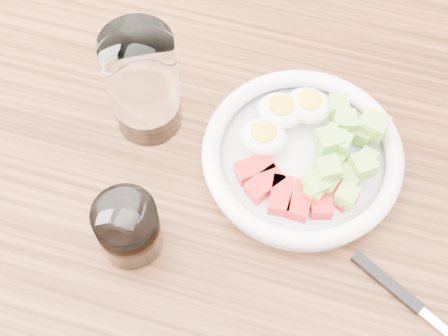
# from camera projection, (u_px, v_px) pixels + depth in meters

# --- Properties ---
(ground) EXTENTS (4.00, 4.00, 0.00)m
(ground) POSITION_uv_depth(u_px,v_px,m) (227.00, 333.00, 1.44)
(ground) COLOR brown
(ground) RESTS_ON ground
(dining_table) EXTENTS (1.50, 0.90, 0.77)m
(dining_table) POSITION_uv_depth(u_px,v_px,m) (229.00, 221.00, 0.84)
(dining_table) COLOR brown
(dining_table) RESTS_ON ground
(bowl) EXTENTS (0.24, 0.24, 0.06)m
(bowl) POSITION_uv_depth(u_px,v_px,m) (303.00, 153.00, 0.75)
(bowl) COLOR white
(bowl) RESTS_ON dining_table
(fork) EXTENTS (0.18, 0.10, 0.01)m
(fork) POSITION_uv_depth(u_px,v_px,m) (406.00, 298.00, 0.69)
(fork) COLOR black
(fork) RESTS_ON dining_table
(water_glass) EXTENTS (0.08, 0.08, 0.15)m
(water_glass) POSITION_uv_depth(u_px,v_px,m) (143.00, 84.00, 0.73)
(water_glass) COLOR white
(water_glass) RESTS_ON dining_table
(coffee_glass) EXTENTS (0.07, 0.07, 0.08)m
(coffee_glass) POSITION_uv_depth(u_px,v_px,m) (128.00, 228.00, 0.69)
(coffee_glass) COLOR white
(coffee_glass) RESTS_ON dining_table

